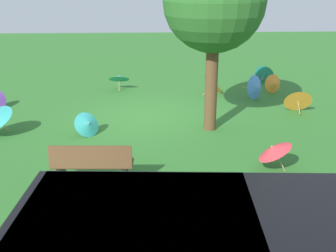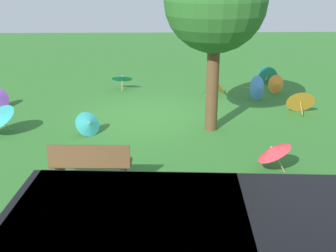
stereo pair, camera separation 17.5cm
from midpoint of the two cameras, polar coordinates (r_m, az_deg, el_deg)
The scene contains 11 objects.
ground at distance 12.17m, azimuth -1.20°, elevation 1.16°, with size 40.00×40.00×0.00m, color #2D6B28.
park_bench at distance 8.25m, azimuth -10.12°, elevation -5.17°, with size 1.62×0.56×0.90m.
shade_tree at distance 10.64m, azimuth 7.11°, elevation 16.73°, with size 2.57×2.57×4.67m.
parasol_blue_0 at distance 14.20m, azimuth 12.90°, elevation 5.19°, with size 0.82×0.81×0.85m.
parasol_teal_1 at distance 16.69m, azimuth 14.07°, elevation 7.11°, with size 0.87×0.75×0.75m.
parasol_teal_2 at distance 10.91m, azimuth -10.54°, elevation 0.35°, with size 0.83×0.81×0.65m.
parasol_red_0 at distance 8.96m, azimuth 14.93°, elevation -3.26°, with size 0.87×0.89×0.75m.
parasol_orange_1 at distance 15.16m, azimuth 15.24°, elevation 5.61°, with size 0.72×0.64×0.69m.
parasol_orange_2 at distance 14.62m, azimuth 7.20°, elevation 5.91°, with size 0.92×1.04×0.78m.
parasol_orange_3 at distance 13.18m, azimuth 18.27°, elevation 3.45°, with size 0.91×0.84×0.81m.
parasol_teal_3 at distance 15.28m, azimuth -6.08°, elevation 6.74°, with size 0.76×0.73×0.68m.
Camera 2 is at (-0.03, 11.52, 3.93)m, focal length 43.81 mm.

